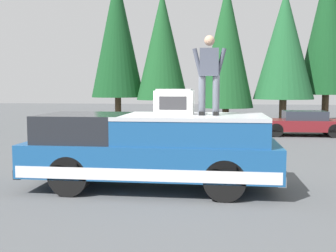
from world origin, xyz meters
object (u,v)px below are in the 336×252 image
pickup_truck (152,149)px  parked_car_maroon (303,123)px  compressor_unit (174,102)px  person_on_truck_bed (209,73)px

pickup_truck → parked_car_maroon: size_ratio=1.35×
compressor_unit → person_on_truck_bed: bearing=-102.7°
pickup_truck → parked_car_maroon: (10.62, -5.33, -0.29)m
parked_car_maroon → person_on_truck_bed: bearing=159.0°
pickup_truck → person_on_truck_bed: size_ratio=3.28×
compressor_unit → parked_car_maroon: size_ratio=0.20×
person_on_truck_bed → parked_car_maroon: bearing=-21.0°
pickup_truck → person_on_truck_bed: bearing=-92.4°
pickup_truck → parked_car_maroon: pickup_truck is taller
pickup_truck → parked_car_maroon: 11.89m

